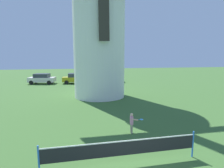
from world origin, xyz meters
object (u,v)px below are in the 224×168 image
object	(u,v)px
parked_car_green	(110,77)
windmill	(99,23)
parked_car_cream	(42,79)
parked_car_mustard	(76,78)
player_far	(132,122)
tennis_net	(122,148)

from	to	relation	value
parked_car_green	windmill	bearing A→B (deg)	-106.53
parked_car_cream	parked_car_mustard	xyz separation A→B (m)	(5.16, -0.47, 0.00)
windmill	parked_car_cream	xyz separation A→B (m)	(-7.60, 10.47, -6.58)
windmill	parked_car_mustard	xyz separation A→B (m)	(-2.44, 9.99, -6.58)
parked_car_green	parked_car_cream	bearing A→B (deg)	178.91
windmill	player_far	bearing A→B (deg)	-86.77
tennis_net	parked_car_mustard	world-z (taller)	parked_car_mustard
windmill	player_far	xyz separation A→B (m)	(0.53, -9.44, -6.76)
windmill	player_far	distance (m)	11.62
windmill	tennis_net	size ratio (longest dim) A/B	2.64
tennis_net	parked_car_green	world-z (taller)	parked_car_green
parked_car_cream	parked_car_green	xyz separation A→B (m)	(10.64, -0.20, 0.00)
windmill	parked_car_mustard	bearing A→B (deg)	103.72
windmill	tennis_net	bearing A→B (deg)	-93.33
parked_car_mustard	windmill	bearing A→B (deg)	-76.28
tennis_net	parked_car_mustard	size ratio (longest dim) A/B	1.41
tennis_net	parked_car_cream	bearing A→B (deg)	106.96
parked_car_mustard	parked_car_green	distance (m)	5.49
player_far	tennis_net	bearing A→B (deg)	-114.67
tennis_net	player_far	bearing A→B (deg)	65.33
windmill	parked_car_mustard	distance (m)	12.21
parked_car_green	player_far	bearing A→B (deg)	-97.27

